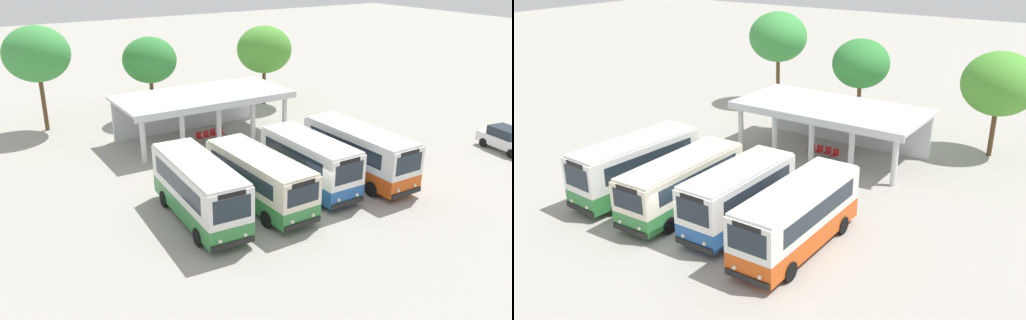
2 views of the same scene
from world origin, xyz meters
TOP-DOWN VIEW (x-y plane):
  - ground_plane at (0.00, 0.00)m, footprint 180.00×180.00m
  - city_bus_nearest_orange at (-4.90, 2.35)m, footprint 2.74×7.86m
  - city_bus_second_in_row at (-1.35, 2.25)m, footprint 2.60×7.85m
  - city_bus_middle_cream at (2.20, 2.48)m, footprint 2.45×6.96m
  - city_bus_fourth_amber at (5.75, 2.24)m, footprint 2.52×8.04m
  - terminal_canopy at (1.10, 14.53)m, footprint 12.45×6.00m
  - waiting_chair_end_by_column at (0.26, 13.02)m, footprint 0.46×0.46m
  - waiting_chair_second_from_end at (0.85, 13.03)m, footprint 0.46×0.46m
  - waiting_chair_middle_seat at (1.44, 13.10)m, footprint 0.46×0.46m
  - waiting_chair_fourth_seat at (2.04, 13.04)m, footprint 0.46×0.46m
  - roadside_tree_behind_canopy at (-0.15, 20.87)m, footprint 4.34×4.34m
  - roadside_tree_east_of_canopy at (10.10, 19.75)m, footprint 4.84×4.84m
  - roadside_tree_west_of_canopy at (-8.44, 22.11)m, footprint 4.89×4.89m

SIDE VIEW (x-z plane):
  - ground_plane at x=0.00m, z-range 0.00..0.00m
  - waiting_chair_end_by_column at x=0.26m, z-range 0.09..0.95m
  - waiting_chair_second_from_end at x=0.85m, z-range 0.09..0.95m
  - waiting_chair_middle_seat at x=1.44m, z-range 0.09..0.95m
  - waiting_chair_fourth_seat at x=2.04m, z-range 0.09..0.95m
  - city_bus_second_in_row at x=-1.35m, z-range 0.17..3.08m
  - city_bus_middle_cream at x=2.20m, z-range 0.17..3.31m
  - city_bus_fourth_amber at x=5.75m, z-range 0.17..3.31m
  - city_bus_nearest_orange at x=-4.90m, z-range 0.17..3.39m
  - terminal_canopy at x=1.10m, z-range 0.94..4.34m
  - roadside_tree_behind_canopy at x=-0.15m, z-range 1.48..8.16m
  - roadside_tree_east_of_canopy at x=10.10m, z-range 1.42..8.41m
  - roadside_tree_west_of_canopy at x=-8.44m, z-range 1.91..9.91m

